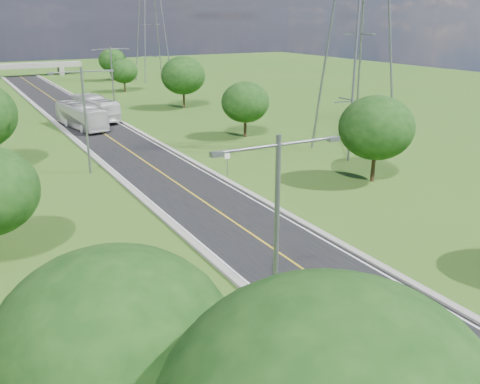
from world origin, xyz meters
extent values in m
plane|color=#2D5818|center=(0.00, 60.00, 0.00)|extent=(260.00, 260.00, 0.00)
cube|color=black|center=(0.00, 66.00, 0.03)|extent=(8.00, 150.00, 0.06)
cube|color=gray|center=(-4.25, 66.00, 0.11)|extent=(0.50, 150.00, 0.22)
cube|color=gray|center=(4.25, 66.00, 0.11)|extent=(0.50, 150.00, 0.22)
cylinder|color=slate|center=(5.20, 38.00, 1.20)|extent=(0.08, 0.08, 2.40)
cube|color=white|center=(5.20, 37.97, 2.00)|extent=(0.55, 0.04, 0.70)
cube|color=gray|center=(10.00, 140.00, 1.00)|extent=(1.20, 3.00, 2.00)
cube|color=gray|center=(0.00, 140.00, 2.60)|extent=(30.00, 3.00, 1.20)
cylinder|color=slate|center=(-6.00, 12.00, 5.00)|extent=(0.22, 0.22, 10.00)
cylinder|color=slate|center=(-7.40, 12.00, 9.60)|extent=(2.80, 0.12, 0.12)
cylinder|color=slate|center=(-4.60, 12.00, 9.60)|extent=(2.80, 0.12, 0.12)
cube|color=slate|center=(-8.70, 12.00, 9.55)|extent=(0.50, 0.25, 0.18)
cube|color=slate|center=(-3.30, 12.00, 9.55)|extent=(0.50, 0.25, 0.18)
cylinder|color=slate|center=(-6.00, 45.00, 5.00)|extent=(0.22, 0.22, 10.00)
cylinder|color=slate|center=(-7.40, 45.00, 9.60)|extent=(2.80, 0.12, 0.12)
cylinder|color=slate|center=(-4.60, 45.00, 9.60)|extent=(2.80, 0.12, 0.12)
cube|color=slate|center=(-8.70, 45.00, 9.55)|extent=(0.50, 0.25, 0.18)
cube|color=slate|center=(-3.30, 45.00, 9.55)|extent=(0.50, 0.25, 0.18)
cylinder|color=slate|center=(6.00, 78.00, 5.00)|extent=(0.22, 0.22, 10.00)
cylinder|color=slate|center=(4.60, 78.00, 9.60)|extent=(2.80, 0.12, 0.12)
cylinder|color=slate|center=(7.40, 78.00, 9.60)|extent=(2.80, 0.12, 0.12)
cube|color=slate|center=(3.30, 78.00, 9.55)|extent=(0.50, 0.25, 0.18)
cube|color=slate|center=(8.70, 78.00, 9.55)|extent=(0.50, 0.25, 0.18)
ellipsoid|color=#10350E|center=(-14.00, 8.00, 5.27)|extent=(7.14, 7.14, 6.07)
cylinder|color=black|center=(16.00, 30.00, 1.44)|extent=(0.36, 0.36, 2.88)
ellipsoid|color=#10350E|center=(16.00, 30.00, 4.96)|extent=(6.72, 6.72, 5.71)
cylinder|color=black|center=(15.00, 52.00, 1.26)|extent=(0.36, 0.36, 2.52)
ellipsoid|color=#10350E|center=(15.00, 52.00, 4.34)|extent=(5.88, 5.88, 5.00)
cylinder|color=black|center=(17.00, 76.00, 1.53)|extent=(0.36, 0.36, 3.06)
ellipsoid|color=#10350E|center=(17.00, 76.00, 5.27)|extent=(7.14, 7.14, 6.07)
cylinder|color=black|center=(14.50, 100.00, 1.17)|extent=(0.36, 0.36, 2.34)
ellipsoid|color=#10350E|center=(14.50, 100.00, 4.03)|extent=(5.46, 5.46, 4.64)
cylinder|color=black|center=(18.00, 120.00, 1.35)|extent=(0.36, 0.36, 2.70)
ellipsoid|color=#10350E|center=(18.00, 120.00, 4.65)|extent=(6.30, 6.30, 5.36)
imported|color=silver|center=(1.60, 72.39, 1.74)|extent=(4.28, 12.30, 3.36)
imported|color=silver|center=(-1.63, 67.25, 1.69)|extent=(4.56, 11.99, 3.26)
camera|label=1|loc=(-17.17, -5.17, 14.40)|focal=40.00mm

